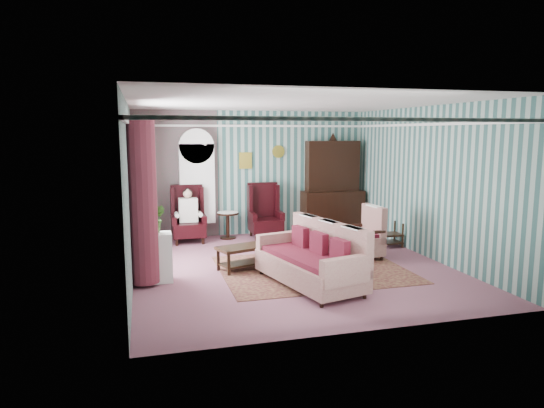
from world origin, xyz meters
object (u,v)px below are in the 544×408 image
object	(u,v)px
dresser_hutch	(333,183)
sofa	(309,254)
nest_table	(390,234)
floral_armchair	(359,236)
wingback_left	(188,214)
round_side_table	(228,226)
bookcase	(197,189)
wingback_right	(266,211)
seated_woman	(188,216)
coffee_table	(244,258)
plant_stand	(155,258)

from	to	relation	value
dresser_hutch	sofa	size ratio (longest dim) A/B	1.16
nest_table	floral_armchair	distance (m)	1.27
wingback_left	round_side_table	distance (m)	0.97
bookcase	floral_armchair	distance (m)	3.89
sofa	floral_armchair	size ratio (longest dim) A/B	2.33
round_side_table	nest_table	size ratio (longest dim) A/B	1.11
wingback_left	round_side_table	world-z (taller)	wingback_left
dresser_hutch	wingback_right	distance (m)	1.86
wingback_right	nest_table	size ratio (longest dim) A/B	2.31
wingback_left	floral_armchair	bearing A→B (deg)	-36.63
seated_woman	coffee_table	world-z (taller)	seated_woman
seated_woman	coffee_table	size ratio (longest dim) A/B	1.30
round_side_table	plant_stand	world-z (taller)	plant_stand
bookcase	round_side_table	xyz separation A→B (m)	(0.65, -0.24, -0.82)
nest_table	floral_armchair	xyz separation A→B (m)	(-1.04, -0.70, 0.17)
wingback_left	sofa	bearing A→B (deg)	-66.73
coffee_table	wingback_left	bearing A→B (deg)	106.63
bookcase	round_side_table	bearing A→B (deg)	-20.27
sofa	round_side_table	bearing A→B (deg)	-4.12
bookcase	coffee_table	bearing A→B (deg)	-80.42
floral_armchair	coffee_table	bearing A→B (deg)	90.87
seated_woman	sofa	distance (m)	3.91
dresser_hutch	plant_stand	size ratio (longest dim) A/B	2.95
bookcase	dresser_hutch	world-z (taller)	dresser_hutch
nest_table	plant_stand	distance (m)	5.02
dresser_hutch	round_side_table	distance (m)	2.75
bookcase	coffee_table	distance (m)	3.00
dresser_hutch	floral_armchair	world-z (taller)	dresser_hutch
round_side_table	dresser_hutch	bearing A→B (deg)	2.64
bookcase	plant_stand	world-z (taller)	bookcase
wingback_right	round_side_table	distance (m)	0.92
seated_woman	nest_table	world-z (taller)	seated_woman
seated_woman	plant_stand	size ratio (longest dim) A/B	1.47
dresser_hutch	seated_woman	xyz separation A→B (m)	(-3.50, -0.27, -0.59)
bookcase	floral_armchair	world-z (taller)	bookcase
round_side_table	sofa	xyz separation A→B (m)	(0.64, -3.74, 0.21)
wingback_right	nest_table	bearing A→B (deg)	-33.75
seated_woman	plant_stand	world-z (taller)	seated_woman
round_side_table	plant_stand	xyz separation A→B (m)	(-1.70, -2.90, 0.10)
wingback_left	plant_stand	bearing A→B (deg)	-106.22
wingback_left	plant_stand	world-z (taller)	wingback_left
dresser_hutch	seated_woman	distance (m)	3.56
wingback_left	wingback_right	world-z (taller)	same
dresser_hutch	plant_stand	bearing A→B (deg)	-144.92
wingback_left	coffee_table	xyz separation A→B (m)	(0.73, -2.43, -0.41)
plant_stand	coffee_table	distance (m)	1.57
bookcase	coffee_table	world-z (taller)	bookcase
bookcase	dresser_hutch	bearing A→B (deg)	-2.11
bookcase	nest_table	xyz separation A→B (m)	(3.82, -1.94, -0.85)
nest_table	floral_armchair	bearing A→B (deg)	-146.15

